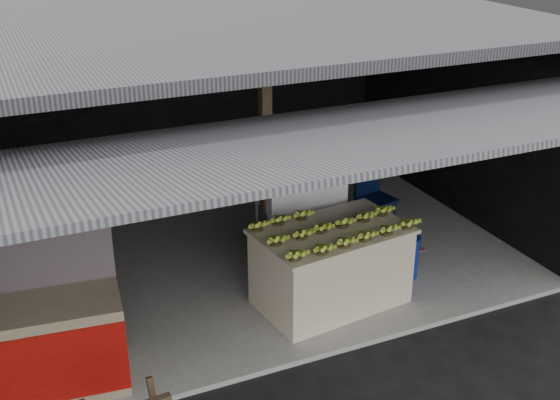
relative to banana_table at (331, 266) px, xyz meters
name	(u,v)px	position (x,y,z in m)	size (l,w,h in m)	color
ground	(313,361)	(-0.63, -0.84, -0.52)	(80.00, 80.00, 0.00)	black
concrete_slab	(227,251)	(-0.63, 1.66, -0.49)	(7.00, 5.00, 0.06)	gray
shophouse	(213,90)	(-0.63, 1.97, 1.58)	(7.40, 7.29, 3.02)	black
banana_table	(331,266)	(0.00, 0.00, 0.00)	(1.75, 1.20, 0.91)	silver
banana_pile	(332,222)	(0.00, 0.00, 0.54)	(1.52, 0.91, 0.18)	gold
white_crate	(300,220)	(0.13, 1.06, 0.08)	(1.01, 0.73, 1.07)	white
neighbor_stall	(33,344)	(-3.19, -0.23, 0.05)	(1.69, 0.91, 1.67)	#998466
water_barrel	(404,257)	(1.09, 0.16, -0.21)	(0.34, 0.34, 0.50)	navy
plastic_chair	(372,191)	(1.40, 1.46, 0.09)	(0.52, 0.52, 0.93)	black
magenta_rug	(357,245)	(0.96, 1.06, -0.45)	(1.50, 1.00, 0.01)	maroon
picture_frames	(156,69)	(-0.80, 4.05, 1.41)	(1.62, 0.04, 0.46)	black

